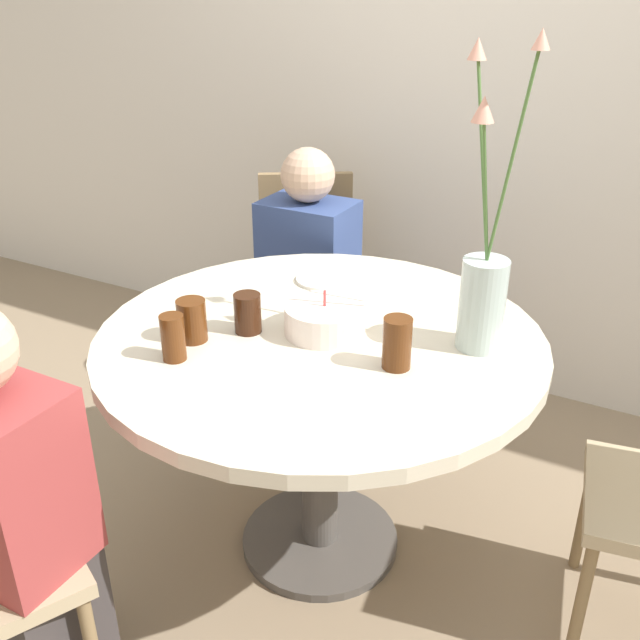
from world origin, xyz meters
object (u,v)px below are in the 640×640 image
drink_glass_3 (397,343)px  person_woman (309,291)px  side_plate (324,279)px  drink_glass_2 (248,313)px  birthday_cake (325,319)px  flower_vase (483,284)px  chair_left_flank (307,274)px  drink_glass_0 (173,338)px  drink_glass_1 (192,320)px  person_guest (10,531)px

drink_glass_3 → person_woman: (-0.70, 0.79, -0.31)m
side_plate → drink_glass_2: drink_glass_2 is taller
birthday_cake → drink_glass_2: birthday_cake is taller
birthday_cake → flower_vase: flower_vase is taller
birthday_cake → drink_glass_3: drink_glass_3 is taller
drink_glass_3 → person_woman: bearing=131.2°
drink_glass_2 → chair_left_flank: bearing=110.4°
side_plate → drink_glass_0: 0.63m
side_plate → drink_glass_2: bearing=-91.9°
flower_vase → side_plate: bearing=160.7°
birthday_cake → drink_glass_3: bearing=-18.5°
birthday_cake → person_woman: size_ratio=0.21×
side_plate → drink_glass_3: (0.42, -0.39, 0.06)m
side_plate → drink_glass_0: drink_glass_0 is taller
drink_glass_2 → drink_glass_3: 0.43m
chair_left_flank → flower_vase: flower_vase is taller
drink_glass_2 → drink_glass_3: size_ratio=0.82×
birthday_cake → side_plate: birthday_cake is taller
drink_glass_1 → flower_vase: bearing=25.7°
drink_glass_1 → drink_glass_2: size_ratio=1.05×
drink_glass_1 → person_woman: bearing=100.3°
drink_glass_1 → drink_glass_3: (0.53, 0.12, 0.01)m
drink_glass_3 → person_woman: person_woman is taller
flower_vase → person_guest: flower_vase is taller
drink_glass_1 → person_guest: (-0.10, -0.57, -0.30)m
chair_left_flank → person_guest: bearing=-116.2°
birthday_cake → flower_vase: (0.39, 0.12, 0.14)m
chair_left_flank → flower_vase: bearing=-69.9°
birthday_cake → person_guest: bearing=-116.5°
person_guest → birthday_cake: bearing=63.5°
drink_glass_0 → drink_glass_2: bearing=70.6°
chair_left_flank → drink_glass_1: bearing=-108.2°
drink_glass_1 → birthday_cake: bearing=35.6°
side_plate → drink_glass_3: drink_glass_3 is taller
side_plate → drink_glass_1: 0.53m
side_plate → person_guest: size_ratio=0.16×
drink_glass_0 → person_guest: size_ratio=0.11×
drink_glass_1 → drink_glass_3: 0.54m
birthday_cake → drink_glass_0: 0.41m
chair_left_flank → drink_glass_3: 1.25m
drink_glass_2 → person_woman: person_woman is taller
drink_glass_2 → person_woman: bearing=108.3°
side_plate → birthday_cake: bearing=-61.2°
drink_glass_1 → drink_glass_0: bearing=-77.6°
drink_glass_0 → drink_glass_2: drink_glass_0 is taller
drink_glass_0 → drink_glass_3: bearing=24.4°
drink_glass_0 → drink_glass_1: drink_glass_0 is taller
flower_vase → drink_glass_3: flower_vase is taller
flower_vase → drink_glass_3: (-0.14, -0.20, -0.11)m
chair_left_flank → person_guest: size_ratio=0.85×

